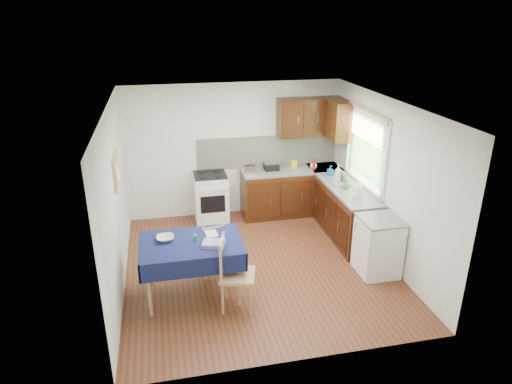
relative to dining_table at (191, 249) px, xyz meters
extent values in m
plane|color=#542916|center=(1.04, 0.57, -0.72)|extent=(4.20, 4.20, 0.00)
cube|color=white|center=(1.04, 0.57, 1.78)|extent=(4.00, 4.20, 0.02)
cube|color=silver|center=(1.04, 2.67, 0.53)|extent=(4.00, 0.02, 2.50)
cube|color=silver|center=(1.04, -1.53, 0.53)|extent=(4.00, 0.02, 2.50)
cube|color=silver|center=(-0.96, 0.57, 0.53)|extent=(0.02, 4.20, 2.50)
cube|color=silver|center=(3.04, 0.57, 0.53)|extent=(0.02, 4.20, 2.50)
cube|color=black|center=(2.09, 2.37, -0.29)|extent=(1.90, 0.60, 0.86)
cube|color=black|center=(2.74, 1.22, -0.29)|extent=(0.60, 1.70, 0.86)
cube|color=slate|center=(2.09, 2.37, 0.16)|extent=(1.90, 0.60, 0.04)
cube|color=slate|center=(2.74, 1.22, 0.16)|extent=(0.60, 1.70, 0.04)
cube|color=slate|center=(2.74, 2.37, 0.16)|extent=(0.60, 0.60, 0.04)
cube|color=beige|center=(1.69, 2.65, 0.48)|extent=(2.70, 0.02, 0.60)
cube|color=black|center=(2.44, 2.49, 1.13)|extent=(1.20, 0.35, 0.70)
cube|color=black|center=(2.87, 2.07, 1.13)|extent=(0.35, 0.50, 0.70)
cube|color=white|center=(0.54, 2.37, -0.27)|extent=(0.60, 0.60, 0.90)
cube|color=black|center=(0.54, 2.37, 0.19)|extent=(0.58, 0.58, 0.02)
cube|color=black|center=(0.54, 2.06, -0.27)|extent=(0.44, 0.01, 0.32)
cube|color=#2A5322|center=(3.03, 1.27, 0.78)|extent=(0.01, 1.40, 0.85)
cube|color=white|center=(3.01, 1.27, 1.43)|extent=(0.04, 1.48, 0.06)
cube|color=white|center=(3.01, 1.27, 0.23)|extent=(0.04, 1.48, 0.06)
cube|color=#C8AA8A|center=(3.00, 1.27, 1.21)|extent=(0.02, 1.36, 0.44)
cube|color=white|center=(2.74, 0.02, -0.29)|extent=(0.55, 0.58, 0.85)
cube|color=slate|center=(2.74, 0.02, 0.15)|extent=(0.58, 0.60, 0.03)
cube|color=tan|center=(-0.93, 0.87, 0.88)|extent=(0.02, 0.62, 0.47)
cube|color=#AD7D48|center=(-0.92, 0.87, 0.88)|extent=(0.01, 0.56, 0.41)
cube|color=white|center=(-0.91, 0.79, 0.90)|extent=(0.00, 0.18, 0.24)
cube|color=white|center=(-0.91, 0.99, 0.78)|extent=(0.00, 0.15, 0.20)
cube|color=#101840|center=(0.00, 0.00, 0.09)|extent=(1.32, 0.88, 0.03)
cube|color=#101840|center=(0.00, -0.45, -0.02)|extent=(1.36, 0.02, 0.26)
cube|color=#101840|center=(0.00, 0.45, -0.02)|extent=(1.36, 0.02, 0.26)
cube|color=#101840|center=(-0.67, 0.00, -0.02)|extent=(0.02, 0.92, 0.26)
cube|color=#101840|center=(0.67, 0.00, -0.02)|extent=(0.02, 0.92, 0.26)
cylinder|color=tan|center=(-0.58, -0.36, -0.32)|extent=(0.05, 0.05, 0.79)
cylinder|color=tan|center=(0.58, -0.36, -0.32)|extent=(0.05, 0.05, 0.79)
cylinder|color=tan|center=(-0.58, 0.36, -0.32)|extent=(0.05, 0.05, 0.79)
cylinder|color=tan|center=(0.58, 0.36, -0.32)|extent=(0.05, 0.05, 0.79)
cube|color=tan|center=(0.32, 0.50, -0.31)|extent=(0.44, 0.44, 0.04)
cube|color=tan|center=(0.35, 0.34, 0.01)|extent=(0.35, 0.09, 0.27)
cylinder|color=tan|center=(0.44, 0.68, -0.51)|extent=(0.03, 0.03, 0.41)
cylinder|color=tan|center=(0.14, 0.62, -0.51)|extent=(0.03, 0.03, 0.41)
cylinder|color=tan|center=(0.50, 0.37, -0.51)|extent=(0.03, 0.03, 0.41)
cylinder|color=tan|center=(0.19, 0.32, -0.51)|extent=(0.03, 0.03, 0.41)
cube|color=tan|center=(0.56, -0.38, -0.24)|extent=(0.54, 0.54, 0.04)
cube|color=tan|center=(0.37, -0.33, 0.13)|extent=(0.13, 0.40, 0.32)
cylinder|color=tan|center=(0.68, -0.60, -0.48)|extent=(0.04, 0.04, 0.48)
cylinder|color=tan|center=(0.78, -0.25, -0.48)|extent=(0.04, 0.04, 0.48)
cylinder|color=tan|center=(0.34, -0.51, -0.48)|extent=(0.04, 0.04, 0.48)
cylinder|color=tan|center=(0.43, -0.16, -0.48)|extent=(0.04, 0.04, 0.48)
cube|color=silver|center=(1.26, 2.28, 0.26)|extent=(0.23, 0.14, 0.16)
cube|color=black|center=(1.26, 2.28, 0.35)|extent=(0.19, 0.02, 0.02)
cube|color=black|center=(1.70, 2.42, 0.24)|extent=(0.27, 0.23, 0.12)
cube|color=silver|center=(1.70, 2.42, 0.32)|extent=(0.27, 0.23, 0.03)
cylinder|color=red|center=(2.46, 2.22, 0.29)|extent=(0.05, 0.05, 0.21)
cube|color=yellow|center=(2.14, 2.43, 0.25)|extent=(0.12, 0.09, 0.14)
cube|color=gray|center=(2.75, 1.46, 0.19)|extent=(0.44, 0.34, 0.02)
cylinder|color=white|center=(2.75, 1.46, 0.29)|extent=(0.06, 0.21, 0.21)
cylinder|color=white|center=(2.73, 0.85, 0.27)|extent=(0.15, 0.15, 0.18)
sphere|color=white|center=(2.73, 0.85, 0.38)|extent=(0.09, 0.09, 0.09)
imported|color=white|center=(2.49, 2.29, 0.23)|extent=(0.15, 0.15, 0.10)
imported|color=white|center=(2.66, 1.53, 0.34)|extent=(0.17, 0.17, 0.32)
imported|color=#1B519D|center=(2.66, 1.87, 0.28)|extent=(0.09, 0.09, 0.19)
imported|color=green|center=(2.70, 1.22, 0.26)|extent=(0.15, 0.15, 0.15)
imported|color=beige|center=(-0.33, 0.13, 0.13)|extent=(0.24, 0.24, 0.06)
imported|color=white|center=(0.22, 0.17, 0.11)|extent=(0.17, 0.22, 0.02)
cylinder|color=#268D2D|center=(0.07, 0.03, 0.15)|extent=(0.04, 0.04, 0.09)
cube|color=#2D2998|center=(0.29, -0.14, 0.13)|extent=(0.34, 0.30, 0.05)
camera|label=1|loc=(-0.28, -5.42, 2.98)|focal=32.00mm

